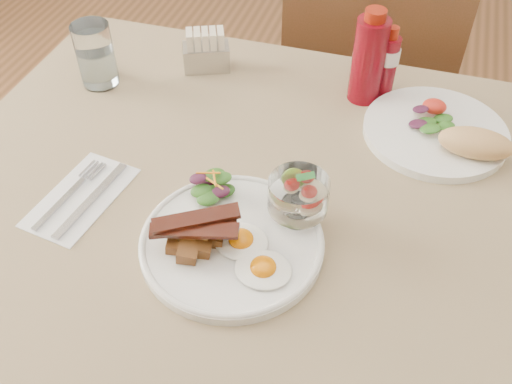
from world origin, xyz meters
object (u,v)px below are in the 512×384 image
Objects in this scene: table at (316,233)px; water_glass at (96,58)px; main_plate at (232,243)px; ketchup_bottle at (369,59)px; hot_sauce_bottle at (387,63)px; fruit_cup at (298,195)px; sugar_caddy at (206,52)px; chair_far at (366,88)px; second_plate at (445,133)px.

table is 0.56m from water_glass.
main_plate is 0.47m from ketchup_bottle.
table is 10.33× the size of water_glass.
ketchup_bottle reaches higher than hot_sauce_bottle.
sugar_caddy is at bearing 127.65° from fruit_cup.
sugar_caddy is (-0.31, -0.36, 0.27)m from chair_far.
ketchup_bottle is 0.04m from hot_sauce_bottle.
main_plate is 0.49m from sugar_caddy.
ketchup_bottle is 0.34m from sugar_caddy.
water_glass reaches higher than second_plate.
table is 1.43× the size of chair_far.
sugar_caddy is 0.84× the size of water_glass.
hot_sauce_bottle is at bearing 80.08° from table.
chair_far is at bearing 88.24° from fruit_cup.
sugar_caddy is at bearing 168.88° from second_plate.
ketchup_bottle is 1.27× the size of hot_sauce_bottle.
ketchup_bottle is at bearing -86.70° from chair_far.
table is at bearing -131.36° from second_plate.
water_glass is (-0.52, -0.11, -0.03)m from ketchup_bottle.
water_glass is (-0.69, -0.02, 0.04)m from second_plate.
water_glass is (-0.50, 0.19, 0.15)m from table.
table is 0.20m from main_plate.
table is 14.24× the size of fruit_cup.
table is at bearing -21.09° from water_glass.
sugar_caddy is (-0.33, 0.01, -0.05)m from ketchup_bottle.
second_plate reaches higher than table.
sugar_caddy is 0.22m from water_glass.
table is 0.46m from sugar_caddy.
ketchup_bottle is 1.46× the size of water_glass.
table is at bearing -99.92° from hot_sauce_bottle.
fruit_cup is 0.37m from ketchup_bottle.
chair_far reaches higher than sugar_caddy.
ketchup_bottle is (0.13, 0.44, 0.08)m from main_plate.
ketchup_bottle is (-0.16, 0.09, 0.07)m from second_plate.
chair_far reaches higher than table.
water_glass is (-0.40, 0.33, 0.05)m from main_plate.
chair_far is 3.32× the size of main_plate.
hot_sauce_bottle reaches higher than table.
chair_far is at bearing 43.03° from water_glass.
hot_sauce_bottle is 1.15× the size of water_glass.
water_glass is (-0.48, 0.26, -0.01)m from fruit_cup.
water_glass is at bearing -167.21° from hot_sauce_bottle.
water_glass is at bearing -178.74° from second_plate.
ketchup_bottle is (0.02, -0.36, 0.32)m from chair_far.
water_glass is at bearing -136.97° from chair_far.
fruit_cup reaches higher than table.
main_plate is (-0.11, -0.80, 0.24)m from chair_far.
table is 0.36m from hot_sauce_bottle.
hot_sauce_bottle is at bearing 30.78° from ketchup_bottle.
water_glass reaches higher than main_plate.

